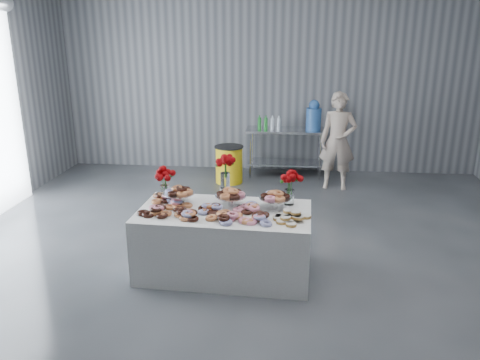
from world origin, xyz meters
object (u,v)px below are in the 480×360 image
Objects in this scene: display_table at (225,242)px; water_jug at (314,116)px; prep_table at (286,144)px; trash_barrel at (229,164)px; person at (338,141)px.

water_jug is at bearing 73.69° from display_table.
prep_table is at bearing 80.61° from display_table.
water_jug is 0.82× the size of trash_barrel.
water_jug is (0.50, -0.00, 0.53)m from prep_table.
water_jug reaches higher than trash_barrel.
display_table is 3.39m from trash_barrel.
trash_barrel is (-1.52, -0.56, -0.81)m from water_jug.
person is (0.40, -0.70, -0.31)m from water_jug.
water_jug is at bearing 20.40° from trash_barrel.
display_table is at bearing -99.39° from prep_table.
display_table is 1.13× the size of person.
water_jug is at bearing -0.00° from prep_table.
display_table is 3.99m from prep_table.
display_table is 3.43× the size of water_jug.
trash_barrel is at bearing -150.98° from prep_table.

